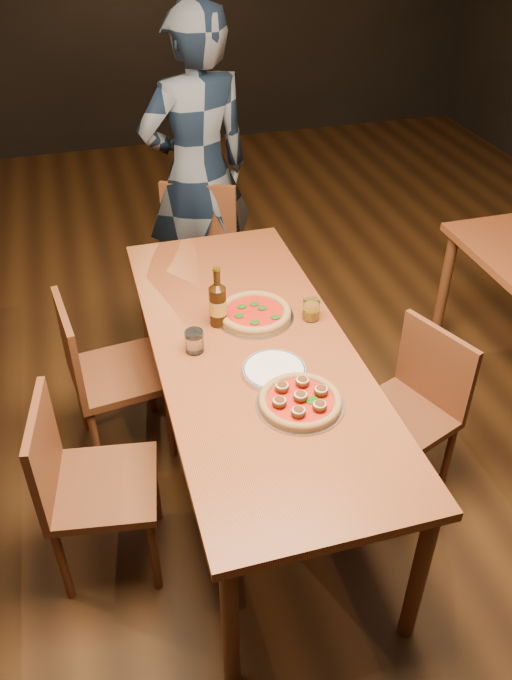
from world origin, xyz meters
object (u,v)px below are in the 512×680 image
object	(u,v)px
diner	(198,174)
pizza_margherita	(255,313)
chair_main_nw	(104,485)
chair_end	(193,269)
beer_bottle	(218,305)
water_glass	(194,341)
chair_main_e	(401,417)
plate_stack	(274,371)
table_main	(253,360)
chair_main_sw	(119,373)
amber_glass	(311,310)
pizza_meatball	(300,400)

from	to	relation	value
diner	pizza_margherita	bearing A→B (deg)	76.28
chair_main_nw	pizza_margherita	distance (m)	0.96
chair_end	beer_bottle	distance (m)	1.04
water_glass	chair_main_nw	bearing A→B (deg)	-143.26
chair_main_e	beer_bottle	world-z (taller)	beer_bottle
plate_stack	chair_main_e	bearing A→B (deg)	-5.28
chair_end	chair_main_nw	bearing A→B (deg)	-89.98
chair_main_e	chair_end	xyz separation A→B (m)	(-0.63, 1.40, 0.05)
table_main	chair_end	bearing A→B (deg)	91.47
chair_main_sw	amber_glass	distance (m)	0.95
pizza_margherita	amber_glass	size ratio (longest dim) A/B	3.70
chair_main_e	plate_stack	world-z (taller)	chair_main_e
plate_stack	amber_glass	size ratio (longest dim) A/B	2.67
chair_main_sw	water_glass	bearing A→B (deg)	-143.57
pizza_meatball	water_glass	size ratio (longest dim) A/B	3.43
pizza_meatball	plate_stack	bearing A→B (deg)	100.59
beer_bottle	diner	world-z (taller)	diner
chair_main_nw	diner	world-z (taller)	diner
table_main	chair_main_nw	distance (m)	0.78
pizza_margherita	diner	bearing A→B (deg)	89.37
pizza_meatball	plate_stack	xyz separation A→B (m)	(-0.04, 0.20, -0.01)
chair_end	amber_glass	size ratio (longest dim) A/B	10.11
table_main	water_glass	distance (m)	0.27
chair_main_nw	chair_main_sw	xyz separation A→B (m)	(0.13, 0.66, 0.01)
plate_stack	amber_glass	distance (m)	0.41
table_main	chair_main_nw	size ratio (longest dim) A/B	2.30
chair_main_nw	chair_main_e	xyz separation A→B (m)	(1.28, 0.05, -0.02)
table_main	pizza_meatball	size ratio (longest dim) A/B	6.08
pizza_margherita	amber_glass	xyz separation A→B (m)	(0.23, -0.08, 0.02)
pizza_margherita	beer_bottle	xyz separation A→B (m)	(-0.16, -0.01, 0.08)
water_glass	diner	distance (m)	1.45
beer_bottle	diner	xyz separation A→B (m)	(0.18, 1.25, 0.07)
chair_main_nw	water_glass	size ratio (longest dim) A/B	9.06
chair_main_sw	chair_main_e	bearing A→B (deg)	-125.07
table_main	amber_glass	distance (m)	0.35
chair_main_e	amber_glass	distance (m)	0.61
pizza_margherita	plate_stack	xyz separation A→B (m)	(-0.03, -0.39, -0.01)
chair_main_nw	plate_stack	world-z (taller)	chair_main_nw
chair_end	plate_stack	xyz separation A→B (m)	(0.06, -1.35, 0.29)
plate_stack	pizza_margherita	bearing A→B (deg)	85.45
pizza_meatball	beer_bottle	xyz separation A→B (m)	(-0.17, 0.59, 0.07)
chair_end	water_glass	world-z (taller)	chair_end
amber_glass	table_main	bearing A→B (deg)	-156.94
chair_end	chair_main_e	bearing A→B (deg)	-41.67
chair_main_nw	amber_glass	bearing A→B (deg)	-57.81
diner	plate_stack	bearing A→B (deg)	75.33
table_main	chair_end	size ratio (longest dim) A/B	2.13
plate_stack	diner	distance (m)	1.64
pizza_margherita	water_glass	distance (m)	0.34
water_glass	amber_glass	world-z (taller)	water_glass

